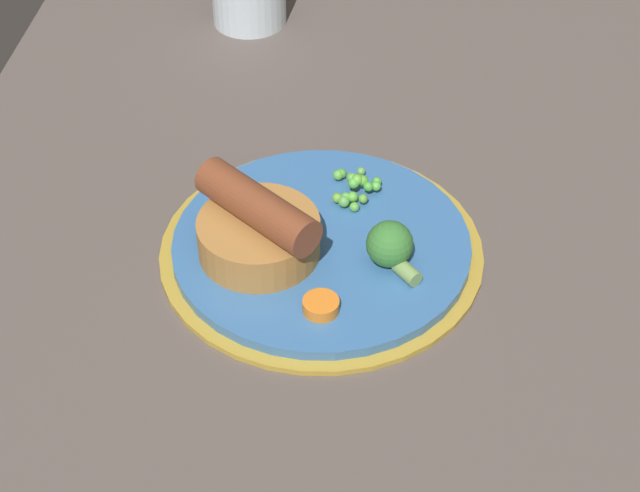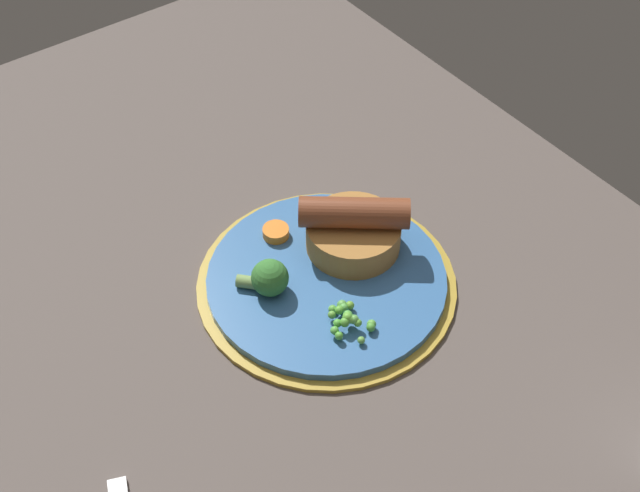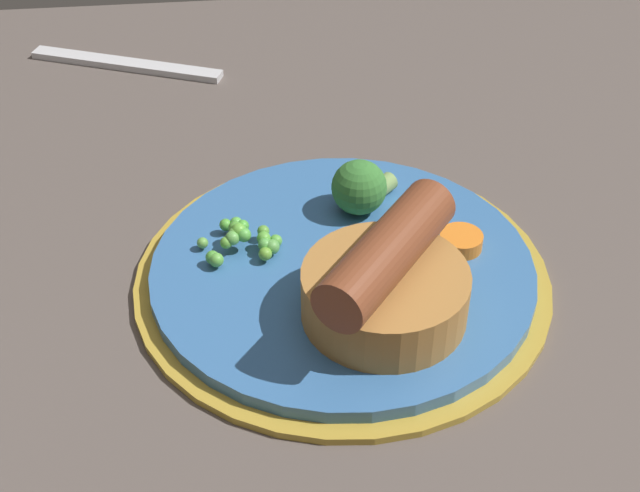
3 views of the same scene
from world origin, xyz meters
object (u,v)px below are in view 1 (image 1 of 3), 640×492
Objects in this scene: sausage_pudding at (258,229)px; broccoli_floret_near at (391,247)px; pea_pile at (354,186)px; dinner_plate at (321,248)px; carrot_slice_1 at (321,305)px.

sausage_pudding is 2.25× the size of broccoli_floret_near.
broccoli_floret_near is at bearing 23.68° from pea_pile.
sausage_pudding is at bearing -40.74° from pea_pile.
broccoli_floret_near is at bearing 70.09° from dinner_plate.
sausage_pudding is at bearing -69.03° from dinner_plate.
broccoli_floret_near is (8.26, 3.62, 0.87)cm from pea_pile.
pea_pile is (-8.04, 6.92, -1.54)cm from sausage_pudding.
pea_pile reaches higher than carrot_slice_1.
sausage_pudding reaches higher than pea_pile.
dinner_plate is 7.99cm from carrot_slice_1.
pea_pile is 1.15× the size of broccoli_floret_near.
carrot_slice_1 is at bearing -8.50° from sausage_pudding.
broccoli_floret_near is (0.22, 10.55, -0.67)cm from sausage_pudding.
pea_pile reaches higher than dinner_plate.
broccoli_floret_near is 1.70× the size of carrot_slice_1.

